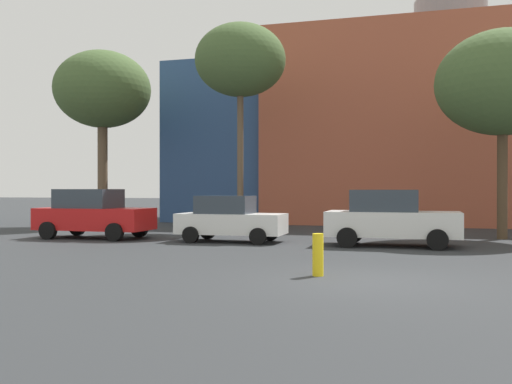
% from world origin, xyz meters
% --- Properties ---
extents(ground_plane, '(200.00, 200.00, 0.00)m').
position_xyz_m(ground_plane, '(0.00, 0.00, 0.00)').
color(ground_plane, '#2D3033').
extents(building_backdrop, '(31.83, 10.26, 12.60)m').
position_xyz_m(building_backdrop, '(2.74, 22.44, 5.14)').
color(building_backdrop, '#B2563D').
rests_on(building_backdrop, ground_plane).
extents(parked_car_0, '(4.34, 2.13, 1.88)m').
position_xyz_m(parked_car_0, '(-10.97, 7.43, 0.94)').
color(parked_car_0, red).
rests_on(parked_car_0, ground_plane).
extents(parked_car_1, '(3.79, 1.86, 1.64)m').
position_xyz_m(parked_car_1, '(-5.44, 7.43, 0.82)').
color(parked_car_1, white).
rests_on(parked_car_1, ground_plane).
extents(parked_car_2, '(4.29, 2.10, 1.86)m').
position_xyz_m(parked_car_2, '(0.15, 7.43, 0.92)').
color(parked_car_2, white).
rests_on(parked_car_2, ground_plane).
extents(bare_tree_0, '(4.05, 4.05, 9.26)m').
position_xyz_m(bare_tree_0, '(-6.63, 12.39, 7.60)').
color(bare_tree_0, brown).
rests_on(bare_tree_0, ground_plane).
extents(bare_tree_1, '(4.95, 4.95, 7.87)m').
position_xyz_m(bare_tree_1, '(4.06, 11.34, 5.87)').
color(bare_tree_1, brown).
rests_on(bare_tree_1, ground_plane).
extents(bare_tree_2, '(4.83, 4.83, 8.86)m').
position_xyz_m(bare_tree_2, '(-14.33, 13.66, 6.86)').
color(bare_tree_2, brown).
rests_on(bare_tree_2, ground_plane).
extents(bollard_yellow_0, '(0.24, 0.24, 0.92)m').
position_xyz_m(bollard_yellow_0, '(-1.05, 0.38, 0.46)').
color(bollard_yellow_0, yellow).
rests_on(bollard_yellow_0, ground_plane).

